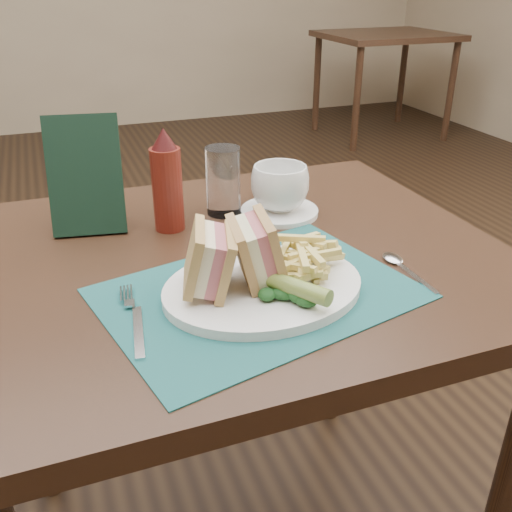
{
  "coord_description": "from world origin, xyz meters",
  "views": [
    {
      "loc": [
        -0.27,
        -1.32,
        1.18
      ],
      "look_at": [
        -0.0,
        -0.61,
        0.8
      ],
      "focal_mm": 40.0,
      "sensor_mm": 36.0,
      "label": 1
    }
  ],
  "objects_px": {
    "placemat": "(258,293)",
    "sandwich_half_a": "(194,260)",
    "table_main": "(237,421)",
    "drinking_glass": "(223,181)",
    "table_bg_right": "(382,86)",
    "check_presenter": "(85,175)",
    "ketchup_bottle": "(167,180)",
    "saucer": "(279,211)",
    "plate": "(263,287)",
    "sandwich_half_b": "(243,251)",
    "coffee_cup": "(280,188)"
  },
  "relations": [
    {
      "from": "placemat",
      "to": "ketchup_bottle",
      "type": "height_order",
      "value": "ketchup_bottle"
    },
    {
      "from": "sandwich_half_b",
      "to": "check_presenter",
      "type": "xyz_separation_m",
      "value": [
        -0.18,
        0.31,
        0.03
      ]
    },
    {
      "from": "sandwich_half_b",
      "to": "saucer",
      "type": "distance_m",
      "value": 0.31
    },
    {
      "from": "placemat",
      "to": "drinking_glass",
      "type": "xyz_separation_m",
      "value": [
        0.05,
        0.31,
        0.06
      ]
    },
    {
      "from": "sandwich_half_b",
      "to": "plate",
      "type": "bearing_deg",
      "value": -21.07
    },
    {
      "from": "sandwich_half_a",
      "to": "drinking_glass",
      "type": "relative_size",
      "value": 0.75
    },
    {
      "from": "plate",
      "to": "sandwich_half_b",
      "type": "height_order",
      "value": "sandwich_half_b"
    },
    {
      "from": "table_main",
      "to": "sandwich_half_b",
      "type": "xyz_separation_m",
      "value": [
        -0.03,
        -0.13,
        0.44
      ]
    },
    {
      "from": "drinking_glass",
      "to": "coffee_cup",
      "type": "bearing_deg",
      "value": -23.11
    },
    {
      "from": "placemat",
      "to": "drinking_glass",
      "type": "bearing_deg",
      "value": 81.49
    },
    {
      "from": "sandwich_half_b",
      "to": "drinking_glass",
      "type": "height_order",
      "value": "drinking_glass"
    },
    {
      "from": "ketchup_bottle",
      "to": "plate",
      "type": "bearing_deg",
      "value": -74.72
    },
    {
      "from": "placemat",
      "to": "plate",
      "type": "relative_size",
      "value": 1.46
    },
    {
      "from": "saucer",
      "to": "check_presenter",
      "type": "bearing_deg",
      "value": 170.9
    },
    {
      "from": "drinking_glass",
      "to": "ketchup_bottle",
      "type": "distance_m",
      "value": 0.12
    },
    {
      "from": "table_bg_right",
      "to": "placemat",
      "type": "distance_m",
      "value": 3.84
    },
    {
      "from": "placemat",
      "to": "plate",
      "type": "distance_m",
      "value": 0.01
    },
    {
      "from": "check_presenter",
      "to": "coffee_cup",
      "type": "bearing_deg",
      "value": 1.13
    },
    {
      "from": "saucer",
      "to": "check_presenter",
      "type": "distance_m",
      "value": 0.37
    },
    {
      "from": "table_main",
      "to": "placemat",
      "type": "relative_size",
      "value": 2.06
    },
    {
      "from": "sandwich_half_b",
      "to": "drinking_glass",
      "type": "relative_size",
      "value": 0.76
    },
    {
      "from": "plate",
      "to": "drinking_glass",
      "type": "xyz_separation_m",
      "value": [
        0.04,
        0.31,
        0.06
      ]
    },
    {
      "from": "check_presenter",
      "to": "table_main",
      "type": "bearing_deg",
      "value": -30.29
    },
    {
      "from": "coffee_cup",
      "to": "table_bg_right",
      "type": "bearing_deg",
      "value": 54.58
    },
    {
      "from": "table_main",
      "to": "ketchup_bottle",
      "type": "bearing_deg",
      "value": 120.55
    },
    {
      "from": "coffee_cup",
      "to": "drinking_glass",
      "type": "height_order",
      "value": "drinking_glass"
    },
    {
      "from": "sandwich_half_a",
      "to": "sandwich_half_b",
      "type": "relative_size",
      "value": 0.97
    },
    {
      "from": "sandwich_half_a",
      "to": "sandwich_half_b",
      "type": "xyz_separation_m",
      "value": [
        0.07,
        0.0,
        0.0
      ]
    },
    {
      "from": "saucer",
      "to": "coffee_cup",
      "type": "xyz_separation_m",
      "value": [
        0.0,
        0.0,
        0.05
      ]
    },
    {
      "from": "ketchup_bottle",
      "to": "check_presenter",
      "type": "xyz_separation_m",
      "value": [
        -0.13,
        0.05,
        0.01
      ]
    },
    {
      "from": "plate",
      "to": "saucer",
      "type": "relative_size",
      "value": 2.0
    },
    {
      "from": "placemat",
      "to": "sandwich_half_a",
      "type": "relative_size",
      "value": 4.52
    },
    {
      "from": "table_main",
      "to": "drinking_glass",
      "type": "distance_m",
      "value": 0.47
    },
    {
      "from": "saucer",
      "to": "ketchup_bottle",
      "type": "relative_size",
      "value": 0.81
    },
    {
      "from": "plate",
      "to": "table_bg_right",
      "type": "bearing_deg",
      "value": 50.24
    },
    {
      "from": "table_main",
      "to": "plate",
      "type": "relative_size",
      "value": 3.0
    },
    {
      "from": "saucer",
      "to": "drinking_glass",
      "type": "distance_m",
      "value": 0.12
    },
    {
      "from": "check_presenter",
      "to": "saucer",
      "type": "bearing_deg",
      "value": 1.13
    },
    {
      "from": "coffee_cup",
      "to": "ketchup_bottle",
      "type": "distance_m",
      "value": 0.22
    },
    {
      "from": "table_main",
      "to": "drinking_glass",
      "type": "height_order",
      "value": "drinking_glass"
    },
    {
      "from": "placemat",
      "to": "sandwich_half_a",
      "type": "xyz_separation_m",
      "value": [
        -0.09,
        0.01,
        0.07
      ]
    },
    {
      "from": "plate",
      "to": "table_main",
      "type": "bearing_deg",
      "value": 84.02
    },
    {
      "from": "drinking_glass",
      "to": "saucer",
      "type": "bearing_deg",
      "value": -23.11
    },
    {
      "from": "table_bg_right",
      "to": "check_presenter",
      "type": "bearing_deg",
      "value": -130.33
    },
    {
      "from": "sandwich_half_b",
      "to": "coffee_cup",
      "type": "distance_m",
      "value": 0.3
    },
    {
      "from": "table_main",
      "to": "saucer",
      "type": "distance_m",
      "value": 0.42
    },
    {
      "from": "saucer",
      "to": "drinking_glass",
      "type": "relative_size",
      "value": 1.15
    },
    {
      "from": "sandwich_half_a",
      "to": "ketchup_bottle",
      "type": "relative_size",
      "value": 0.52
    },
    {
      "from": "table_bg_right",
      "to": "check_presenter",
      "type": "height_order",
      "value": "check_presenter"
    },
    {
      "from": "table_bg_right",
      "to": "ketchup_bottle",
      "type": "relative_size",
      "value": 4.84
    }
  ]
}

